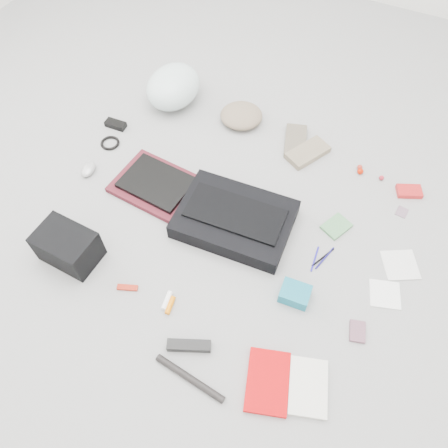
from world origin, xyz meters
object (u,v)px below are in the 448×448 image
at_px(messenger_bag, 235,219).
at_px(bike_helmet, 173,87).
at_px(camera_bag, 68,246).
at_px(accordion_wallet, 295,294).
at_px(laptop, 156,183).
at_px(book_red, 268,382).

distance_m(messenger_bag, bike_helmet, 0.83).
height_order(messenger_bag, bike_helmet, bike_helmet).
bearing_deg(messenger_bag, camera_bag, -144.87).
distance_m(bike_helmet, accordion_wallet, 1.22).
bearing_deg(accordion_wallet, laptop, 158.36).
bearing_deg(messenger_bag, book_red, -58.84).
xyz_separation_m(laptop, camera_bag, (-0.12, -0.45, 0.04)).
bearing_deg(messenger_bag, bike_helmet, 133.45).
relative_size(book_red, accordion_wallet, 1.94).
relative_size(messenger_bag, camera_bag, 2.07).
bearing_deg(book_red, laptop, 126.53).
bearing_deg(laptop, messenger_bag, 0.49).
height_order(camera_bag, accordion_wallet, camera_bag).
distance_m(messenger_bag, camera_bag, 0.67).
xyz_separation_m(laptop, bike_helmet, (-0.21, 0.53, 0.06)).
relative_size(bike_helmet, camera_bag, 1.39).
relative_size(camera_bag, accordion_wallet, 2.05).
height_order(laptop, bike_helmet, bike_helmet).
relative_size(laptop, accordion_wallet, 2.69).
height_order(messenger_bag, book_red, messenger_bag).
height_order(camera_bag, book_red, camera_bag).
relative_size(messenger_bag, bike_helmet, 1.49).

